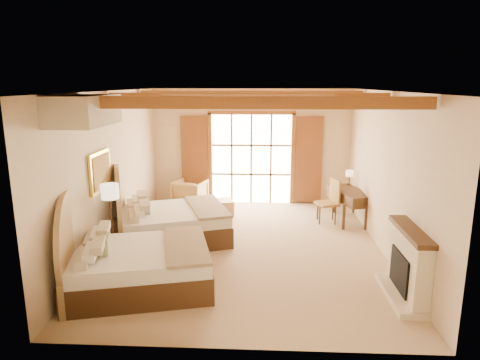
# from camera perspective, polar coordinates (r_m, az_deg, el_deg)

# --- Properties ---
(floor) EXTENTS (7.00, 7.00, 0.00)m
(floor) POSITION_cam_1_polar(r_m,az_deg,el_deg) (9.03, 0.92, -8.97)
(floor) COLOR tan
(floor) RESTS_ON ground
(wall_back) EXTENTS (5.50, 0.00, 5.50)m
(wall_back) POSITION_cam_1_polar(r_m,az_deg,el_deg) (12.01, 1.52, 4.44)
(wall_back) COLOR beige
(wall_back) RESTS_ON ground
(wall_left) EXTENTS (0.00, 7.00, 7.00)m
(wall_left) POSITION_cam_1_polar(r_m,az_deg,el_deg) (9.08, -16.65, 1.15)
(wall_left) COLOR beige
(wall_left) RESTS_ON ground
(wall_right) EXTENTS (0.00, 7.00, 7.00)m
(wall_right) POSITION_cam_1_polar(r_m,az_deg,el_deg) (8.91, 18.92, 0.78)
(wall_right) COLOR beige
(wall_right) RESTS_ON ground
(ceiling) EXTENTS (7.00, 7.00, 0.00)m
(ceiling) POSITION_cam_1_polar(r_m,az_deg,el_deg) (8.39, 1.01, 11.78)
(ceiling) COLOR #B2703A
(ceiling) RESTS_ON ground
(ceiling_beams) EXTENTS (5.39, 4.60, 0.18)m
(ceiling_beams) POSITION_cam_1_polar(r_m,az_deg,el_deg) (8.39, 1.00, 10.96)
(ceiling_beams) COLOR #9B5C22
(ceiling_beams) RESTS_ON ceiling
(french_doors) EXTENTS (3.95, 0.08, 2.60)m
(french_doors) POSITION_cam_1_polar(r_m,az_deg,el_deg) (12.01, 1.51, 2.75)
(french_doors) COLOR white
(french_doors) RESTS_ON ground
(fireplace) EXTENTS (0.46, 1.40, 1.16)m
(fireplace) POSITION_cam_1_polar(r_m,az_deg,el_deg) (7.36, 21.40, -10.82)
(fireplace) COLOR beige
(fireplace) RESTS_ON ground
(painting) EXTENTS (0.06, 0.95, 0.75)m
(painting) POSITION_cam_1_polar(r_m,az_deg,el_deg) (8.35, -18.10, 1.11)
(painting) COLOR yellow
(painting) RESTS_ON wall_left
(canopy_valance) EXTENTS (0.70, 1.40, 0.45)m
(canopy_valance) POSITION_cam_1_polar(r_m,az_deg,el_deg) (6.93, -20.08, 8.71)
(canopy_valance) COLOR beige
(canopy_valance) RESTS_ON ceiling
(bed_near) EXTENTS (2.66, 2.21, 1.50)m
(bed_near) POSITION_cam_1_polar(r_m,az_deg,el_deg) (7.45, -14.50, -10.53)
(bed_near) COLOR #422615
(bed_near) RESTS_ON floor
(bed_far) EXTENTS (2.83, 2.39, 1.51)m
(bed_far) POSITION_cam_1_polar(r_m,az_deg,el_deg) (9.41, -10.08, -5.29)
(bed_far) COLOR #422615
(bed_far) RESTS_ON floor
(nightstand) EXTENTS (0.66, 0.66, 0.65)m
(nightstand) POSITION_cam_1_polar(r_m,az_deg,el_deg) (9.03, -15.33, -7.25)
(nightstand) COLOR #422615
(nightstand) RESTS_ON floor
(floor_lamp) EXTENTS (0.33, 0.33, 1.54)m
(floor_lamp) POSITION_cam_1_polar(r_m,az_deg,el_deg) (8.24, -16.93, -2.11)
(floor_lamp) COLOR #3D291C
(floor_lamp) RESTS_ON floor
(armchair) EXTENTS (0.99, 1.00, 0.75)m
(armchair) POSITION_cam_1_polar(r_m,az_deg,el_deg) (11.85, -6.67, -1.81)
(armchair) COLOR tan
(armchair) RESTS_ON floor
(ottoman) EXTENTS (0.67, 0.67, 0.39)m
(ottoman) POSITION_cam_1_polar(r_m,az_deg,el_deg) (11.12, -2.43, -3.67)
(ottoman) COLOR tan
(ottoman) RESTS_ON floor
(desk) EXTENTS (1.00, 1.56, 0.78)m
(desk) POSITION_cam_1_polar(r_m,az_deg,el_deg) (10.92, 14.39, -3.18)
(desk) COLOR #422615
(desk) RESTS_ON floor
(desk_chair) EXTENTS (0.61, 0.60, 1.07)m
(desk_chair) POSITION_cam_1_polar(r_m,az_deg,el_deg) (10.71, 11.61, -3.82)
(desk_chair) COLOR olive
(desk_chair) RESTS_ON floor
(desk_lamp) EXTENTS (0.19, 0.19, 0.38)m
(desk_lamp) POSITION_cam_1_polar(r_m,az_deg,el_deg) (11.34, 14.41, 0.79)
(desk_lamp) COLOR #3D291C
(desk_lamp) RESTS_ON desk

